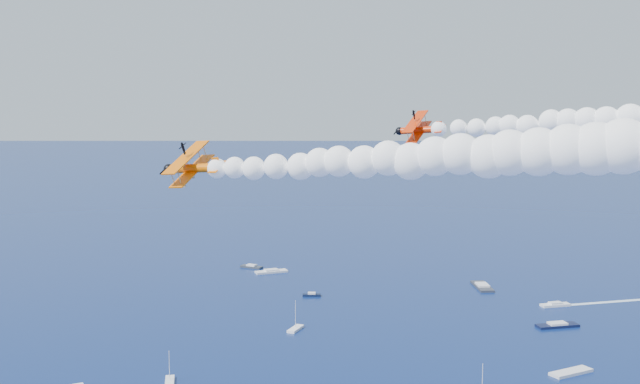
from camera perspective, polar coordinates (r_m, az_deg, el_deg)
The scene contains 5 objects.
biplane_lead at distance 123.88m, azimuth 6.86°, elevation 4.23°, with size 7.39×8.29×4.99m, color red, non-canonical shape.
biplane_trail at distance 98.37m, azimuth -8.63°, elevation 1.61°, with size 7.78×8.73×5.26m, color #EE6505, non-canonical shape.
smoke_trail_lead at distance 117.93m, azimuth 19.78°, elevation 4.71°, with size 55.03×8.63×9.90m, color white, non-canonical shape.
smoke_trail_trail at distance 87.06m, azimuth 7.12°, elevation 2.29°, with size 54.84×10.92×9.90m, color white, non-canonical shape.
spectator_boats at distance 216.99m, azimuth 9.44°, elevation -10.61°, with size 237.38×161.70×0.70m.
Camera 1 is at (48.51, -74.24, 66.87)m, focal length 46.82 mm.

